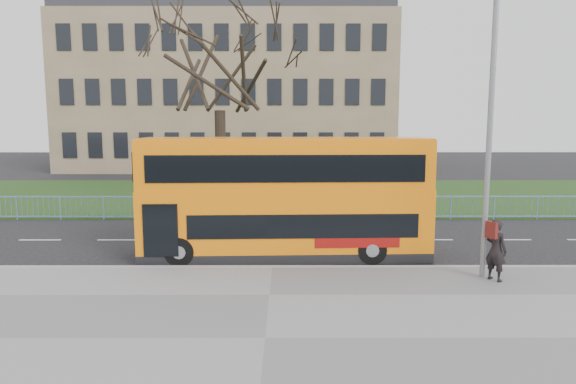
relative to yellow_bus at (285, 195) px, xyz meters
The scene contains 10 objects.
ground 2.14m from the yellow_bus, behind, with size 120.00×120.00×0.00m, color black.
pavement 7.08m from the yellow_bus, 93.29° to the right, with size 80.00×10.50×0.12m, color slate.
kerb 2.60m from the yellow_bus, 103.90° to the right, with size 80.00×0.20×0.14m, color gray.
grass_verge 14.43m from the yellow_bus, 91.56° to the left, with size 80.00×15.40×0.08m, color #1C3C16.
guard_railing 6.77m from the yellow_bus, 93.38° to the left, with size 40.00×0.12×1.10m, color #728DCA, non-canonical shape.
bare_tree 11.24m from the yellow_bus, 108.76° to the left, with size 8.31×8.31×11.87m, color black, non-canonical shape.
civic_building 35.73m from the yellow_bus, 98.76° to the left, with size 30.00×15.00×14.00m, color #7C674F.
yellow_bus is the anchor object (origin of this frame).
pedestrian 6.62m from the yellow_bus, 26.93° to the right, with size 0.63×0.41×1.72m, color black.
street_lamp 6.51m from the yellow_bus, 25.30° to the right, with size 1.64×0.39×7.74m.
Camera 1 is at (0.44, -16.68, 4.48)m, focal length 32.00 mm.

